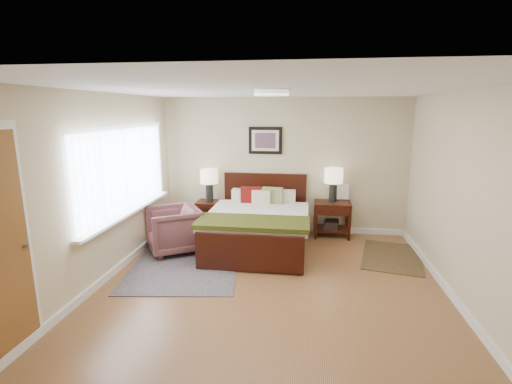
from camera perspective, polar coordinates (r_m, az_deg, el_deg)
floor at (r=4.93m, az=2.15°, el=-14.89°), size 5.00×5.00×0.00m
back_wall at (r=6.95m, az=4.33°, el=4.03°), size 4.50×0.04×2.50m
front_wall at (r=2.16m, az=-4.56°, el=-15.58°), size 4.50×0.04×2.50m
left_wall at (r=5.21m, az=-23.14°, el=0.23°), size 0.04×5.00×2.50m
right_wall at (r=4.83m, az=29.89°, el=-1.34°), size 0.04×5.00×2.50m
ceiling at (r=4.39m, az=2.43°, el=15.53°), size 4.50×5.00×0.02m
window at (r=5.77m, az=-19.26°, el=2.90°), size 0.11×2.72×1.32m
ceil_fixture at (r=4.38m, az=2.42°, el=15.07°), size 0.44×0.44×0.08m
bed at (r=6.17m, az=0.37°, el=-4.12°), size 1.67×2.02×1.09m
wall_art at (r=6.89m, az=1.45°, el=7.92°), size 0.62×0.05×0.50m
nightstand_left at (r=7.09m, az=-7.14°, el=-2.43°), size 0.48×0.44×0.58m
nightstand_right at (r=6.89m, az=11.60°, el=-3.57°), size 0.65×0.49×0.64m
lamp_left at (r=6.99m, az=-7.21°, el=1.95°), size 0.33×0.33×0.61m
lamp_right at (r=6.75m, az=11.85°, el=2.01°), size 0.33×0.33×0.61m
armchair at (r=6.20m, az=-12.56°, el=-5.67°), size 1.10×1.10×0.74m
rug_persian at (r=5.85m, az=-10.58°, el=-10.47°), size 1.82×2.37×0.01m
rug_navy at (r=6.32m, az=20.19°, el=-9.29°), size 1.13×1.47×0.01m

